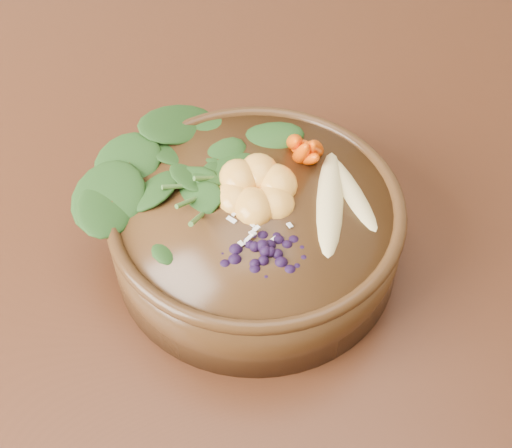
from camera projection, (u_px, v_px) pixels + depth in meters
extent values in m
plane|color=#381E0F|center=(248.00, 438.00, 1.37)|extent=(4.00, 4.00, 0.00)
cube|color=#482413|center=(242.00, 167.00, 0.82)|extent=(1.60, 0.90, 0.04)
cylinder|color=#3E2714|center=(256.00, 231.00, 0.68)|extent=(0.32, 0.32, 0.07)
ellipsoid|color=#E0CC84|center=(353.00, 183.00, 0.66)|extent=(0.04, 0.14, 0.02)
ellipsoid|color=#E0CC84|center=(331.00, 191.00, 0.65)|extent=(0.08, 0.14, 0.02)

